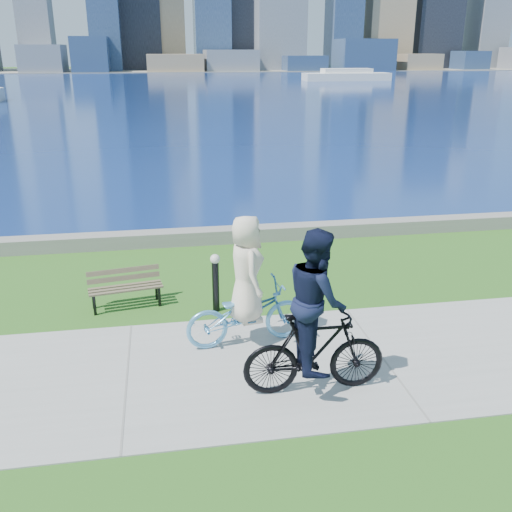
{
  "coord_description": "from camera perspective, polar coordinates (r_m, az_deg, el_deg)",
  "views": [
    {
      "loc": [
        -3.32,
        -7.58,
        4.66
      ],
      "look_at": [
        -1.7,
        2.03,
        1.1
      ],
      "focal_mm": 40.0,
      "sensor_mm": 36.0,
      "label": 1
    }
  ],
  "objects": [
    {
      "name": "seawall",
      "position": [
        14.87,
        3.77,
        2.46
      ],
      "size": [
        90.0,
        0.5,
        0.35
      ],
      "primitive_type": "cube",
      "color": "slate",
      "rests_on": "ground"
    },
    {
      "name": "far_shore",
      "position": [
        137.7,
        -8.64,
        17.93
      ],
      "size": [
        320.0,
        30.0,
        0.12
      ],
      "primitive_type": "cube",
      "color": "gray",
      "rests_on": "ground"
    },
    {
      "name": "cyclist_woman",
      "position": [
        9.3,
        -0.97,
        -4.19
      ],
      "size": [
        0.95,
        2.1,
        2.2
      ],
      "rotation": [
        0.0,
        0.0,
        1.7
      ],
      "color": "#58A3D7",
      "rests_on": "ground"
    },
    {
      "name": "bay_water",
      "position": [
        79.79,
        -7.51,
        16.55
      ],
      "size": [
        320.0,
        131.0,
        0.01
      ],
      "primitive_type": "cube",
      "color": "navy",
      "rests_on": "ground"
    },
    {
      "name": "ground",
      "position": [
        9.5,
        12.41,
        -9.83
      ],
      "size": [
        320.0,
        320.0,
        0.0
      ],
      "primitive_type": "plane",
      "color": "#245616",
      "rests_on": "ground"
    },
    {
      "name": "cyclist_man",
      "position": [
        7.98,
        5.97,
        -7.04
      ],
      "size": [
        0.76,
        2.04,
        2.43
      ],
      "rotation": [
        0.0,
        0.0,
        1.55
      ],
      "color": "black",
      "rests_on": "ground"
    },
    {
      "name": "concrete_path",
      "position": [
        9.49,
        12.42,
        -9.78
      ],
      "size": [
        80.0,
        3.5,
        0.02
      ],
      "primitive_type": "cube",
      "color": "gray",
      "rests_on": "ground"
    },
    {
      "name": "bollard_lamp",
      "position": [
        10.57,
        -4.07,
        -2.29
      ],
      "size": [
        0.18,
        0.18,
        1.13
      ],
      "color": "black",
      "rests_on": "ground"
    },
    {
      "name": "park_bench",
      "position": [
        11.12,
        -12.97,
        -2.81
      ],
      "size": [
        1.43,
        0.69,
        0.71
      ],
      "rotation": [
        0.0,
        0.0,
        0.17
      ],
      "color": "black",
      "rests_on": "ground"
    },
    {
      "name": "ferry_far",
      "position": [
        92.46,
        9.02,
        17.39
      ],
      "size": [
        13.19,
        3.77,
        1.79
      ],
      "color": "silver",
      "rests_on": "ground"
    }
  ]
}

